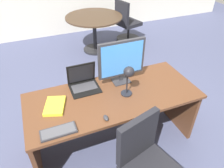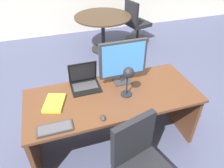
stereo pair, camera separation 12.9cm
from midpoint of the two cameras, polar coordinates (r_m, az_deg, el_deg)
The scene contains 10 objects.
ground at distance 3.86m, azimuth -9.16°, elevation 1.58°, with size 12.00×12.00×0.00m, color #474C6B.
desk at distance 2.44m, azimuth -1.66°, elevation -6.23°, with size 1.85×0.78×0.74m.
monitor at distance 2.31m, azimuth 1.02°, elevation 6.52°, with size 0.54×0.16×0.51m.
laptop at distance 2.37m, azimuth -9.44°, elevation 1.08°, with size 0.32×0.28×0.27m.
keyboard at distance 1.95m, azimuth -16.14°, elevation -12.26°, with size 0.31×0.13×0.02m.
mouse at distance 1.99m, azimuth -3.54°, elevation -9.15°, with size 0.04×0.08×0.03m.
desk_lamp at distance 2.11m, azimuth 2.73°, elevation 2.28°, with size 0.12×0.14×0.35m.
book at distance 2.20m, azimuth -16.81°, elevation -5.69°, with size 0.26×0.32×0.03m.
meeting_table at distance 4.55m, azimuth -5.65°, elevation 15.54°, with size 1.15×1.15×0.76m.
meeting_chair_near at distance 5.11m, azimuth 3.21°, elevation 15.60°, with size 0.58×0.56×0.93m.
Camera 1 is at (-0.67, -1.62, 2.16)m, focal length 33.88 mm.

